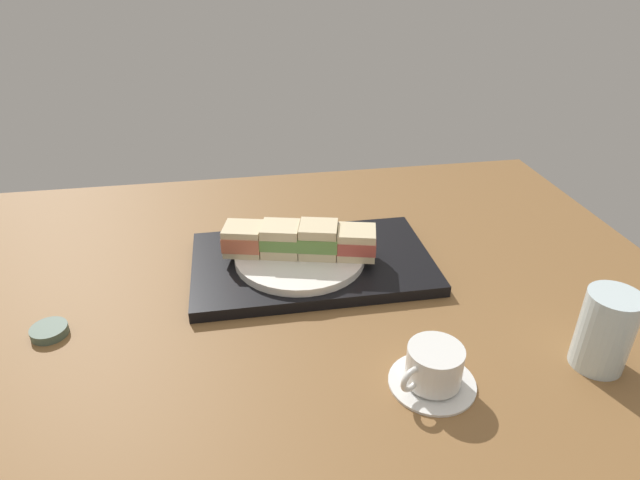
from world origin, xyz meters
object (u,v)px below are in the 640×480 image
object	(u,v)px
sandwich_farmost	(243,239)
small_sauce_dish	(49,331)
sandwich_plate	(300,256)
coffee_cup	(433,369)
sandwich_nearmost	(356,242)
drinking_glass	(605,331)
sandwich_inner_near	(318,239)
sandwich_inner_far	(281,239)

from	to	relation	value
sandwich_farmost	small_sauce_dish	xyz separation A→B (cm)	(31.09, 14.42, -5.50)
sandwich_plate	sandwich_farmost	xyz separation A→B (cm)	(10.03, -2.37, 3.35)
sandwich_plate	coffee_cup	xyz separation A→B (cm)	(-14.02, 32.19, -0.02)
sandwich_farmost	coffee_cup	size ratio (longest dim) A/B	0.67
sandwich_nearmost	coffee_cup	xyz separation A→B (cm)	(-4.00, 29.82, -3.36)
sandwich_nearmost	drinking_glass	size ratio (longest dim) A/B	0.68
sandwich_farmost	coffee_cup	xyz separation A→B (cm)	(-24.05, 34.56, -3.37)
sandwich_inner_near	coffee_cup	size ratio (longest dim) A/B	0.69
sandwich_inner_far	coffee_cup	world-z (taller)	sandwich_inner_far
sandwich_plate	sandwich_inner_far	world-z (taller)	sandwich_inner_far
small_sauce_dish	sandwich_plate	bearing A→B (deg)	-163.66
coffee_cup	small_sauce_dish	size ratio (longest dim) A/B	2.17
sandwich_nearmost	sandwich_inner_far	distance (cm)	13.74
drinking_glass	sandwich_inner_far	bearing A→B (deg)	-37.98
sandwich_farmost	small_sauce_dish	world-z (taller)	sandwich_farmost
sandwich_nearmost	small_sauce_dish	xyz separation A→B (cm)	(51.14, 9.68, -5.49)
coffee_cup	sandwich_farmost	bearing A→B (deg)	-55.17
sandwich_inner_near	sandwich_inner_far	size ratio (longest dim) A/B	0.99
drinking_glass	small_sauce_dish	world-z (taller)	drinking_glass
drinking_glass	sandwich_nearmost	bearing A→B (deg)	-45.92
sandwich_inner_near	small_sauce_dish	size ratio (longest dim) A/B	1.50
sandwich_inner_near	small_sauce_dish	world-z (taller)	sandwich_inner_near
sandwich_inner_far	coffee_cup	size ratio (longest dim) A/B	0.70
sandwich_inner_near	coffee_cup	bearing A→B (deg)	108.79
sandwich_farmost	small_sauce_dish	distance (cm)	34.71
sandwich_plate	coffee_cup	size ratio (longest dim) A/B	1.97
sandwich_nearmost	sandwich_farmost	world-z (taller)	same
sandwich_nearmost	drinking_glass	xyz separation A→B (cm)	(-28.91, 29.86, -0.11)
sandwich_plate	sandwich_inner_far	size ratio (longest dim) A/B	2.81
sandwich_inner_near	sandwich_farmost	xyz separation A→B (cm)	(13.37, -3.16, -0.37)
drinking_glass	sandwich_inner_near	bearing A→B (deg)	-41.45
sandwich_inner_far	coffee_cup	distance (cm)	37.44
sandwich_inner_near	sandwich_inner_far	xyz separation A→B (cm)	(6.68, -1.58, -0.16)
small_sauce_dish	sandwich_inner_far	bearing A→B (deg)	-161.23
sandwich_nearmost	sandwich_farmost	size ratio (longest dim) A/B	1.01
small_sauce_dish	sandwich_inner_near	bearing A→B (deg)	-165.79
sandwich_inner_near	small_sauce_dish	bearing A→B (deg)	14.21
sandwich_nearmost	drinking_glass	world-z (taller)	drinking_glass
sandwich_inner_near	sandwich_farmost	bearing A→B (deg)	-13.28
sandwich_inner_far	sandwich_farmost	distance (cm)	6.87
sandwich_plate	sandwich_farmost	world-z (taller)	sandwich_farmost
sandwich_plate	coffee_cup	world-z (taller)	coffee_cup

